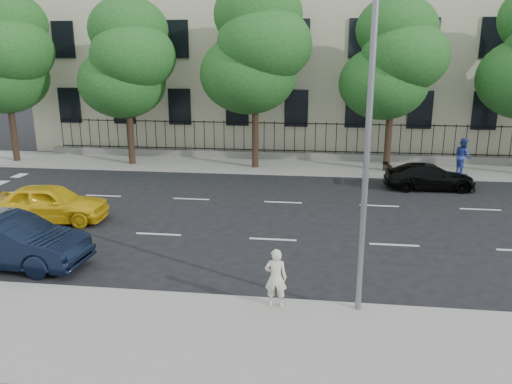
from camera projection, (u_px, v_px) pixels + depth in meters
ground at (265, 270)px, 14.45m from camera, size 120.00×120.00×0.00m
near_sidewalk at (244, 343)px, 10.60m from camera, size 60.00×4.00×0.15m
far_sidewalk at (293, 166)px, 27.84m from camera, size 60.00×4.00×0.15m
lane_markings at (278, 219)px, 19.00m from camera, size 49.60×4.62×0.01m
masonry_building at (303, 11)px, 34.07m from camera, size 34.60×12.11×18.50m
iron_fence at (294, 151)px, 29.31m from camera, size 30.00×0.50×2.20m
street_light at (368, 95)px, 11.11m from camera, size 0.25×3.32×8.05m
tree_a at (6, 54)px, 27.62m from camera, size 5.71×5.31×9.39m
tree_b at (127, 59)px, 26.83m from camera, size 5.53×5.12×8.97m
tree_c at (256, 48)px, 25.81m from camera, size 5.89×5.50×9.80m
tree_d at (394, 60)px, 25.10m from camera, size 5.34×4.94×8.84m
yellow_taxi at (50, 203)px, 18.51m from camera, size 4.35×2.08×1.44m
navy_sedan at (8, 241)px, 14.55m from camera, size 4.73×1.86×1.53m
black_sedan at (429, 177)px, 23.15m from camera, size 4.20×1.88×1.20m
woman_near at (276, 278)px, 11.86m from camera, size 0.54×0.36×1.46m
pedestrian_far at (463, 156)px, 25.46m from camera, size 0.92×1.05×1.85m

